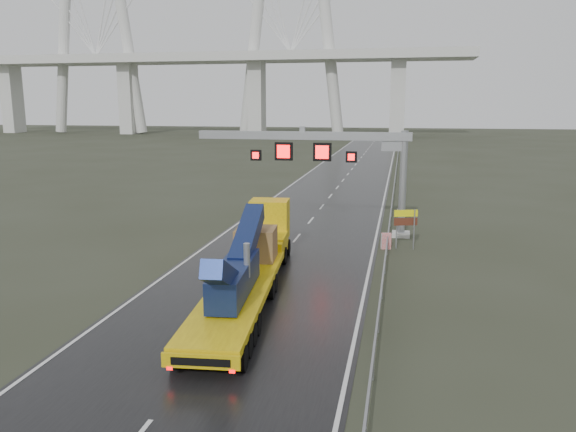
% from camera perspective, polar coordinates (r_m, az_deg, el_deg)
% --- Properties ---
extents(ground, '(400.00, 400.00, 0.00)m').
position_cam_1_polar(ground, '(23.19, -6.55, -11.41)').
color(ground, '#2D3122').
rests_on(ground, ground).
extents(road, '(11.00, 200.00, 0.02)m').
position_cam_1_polar(road, '(61.34, 5.03, 2.90)').
color(road, black).
rests_on(road, ground).
extents(guardrail, '(0.20, 140.00, 1.40)m').
position_cam_1_polar(guardrail, '(50.98, 10.58, 1.82)').
color(guardrail, gray).
rests_on(guardrail, ground).
extents(sign_gantry, '(14.90, 1.20, 7.42)m').
position_cam_1_polar(sign_gantry, '(38.72, 4.55, 6.36)').
color(sign_gantry, silver).
rests_on(sign_gantry, ground).
extents(heavy_haul_truck, '(4.06, 17.30, 4.03)m').
position_cam_1_polar(heavy_haul_truck, '(27.85, -3.62, -4.06)').
color(heavy_haul_truck, yellow).
rests_on(heavy_haul_truck, ground).
extents(exit_sign_pair, '(1.44, 0.48, 2.54)m').
position_cam_1_polar(exit_sign_pair, '(35.65, 11.87, -0.51)').
color(exit_sign_pair, '#979BA0').
rests_on(exit_sign_pair, ground).
extents(striped_barrier, '(0.65, 0.45, 1.00)m').
position_cam_1_polar(striped_barrier, '(35.69, 9.93, -2.52)').
color(striped_barrier, red).
rests_on(striped_barrier, ground).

